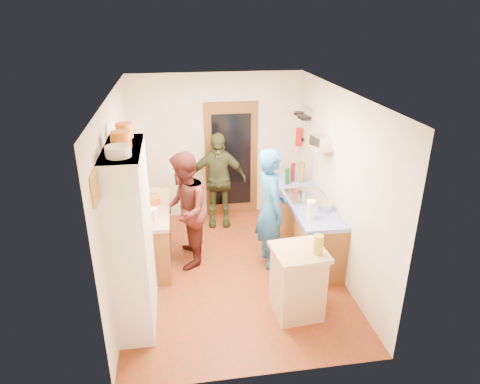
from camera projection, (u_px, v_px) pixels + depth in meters
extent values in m
cube|color=maroon|center=(233.00, 271.00, 6.33)|extent=(3.00, 4.00, 0.02)
cube|color=silver|center=(232.00, 92.00, 5.30)|extent=(3.00, 4.00, 0.02)
cube|color=silver|center=(217.00, 147.00, 7.64)|extent=(3.00, 0.02, 2.60)
cube|color=silver|center=(262.00, 272.00, 3.99)|extent=(3.00, 0.02, 2.60)
cube|color=silver|center=(119.00, 196.00, 5.60)|extent=(0.02, 4.00, 2.60)
cube|color=silver|center=(338.00, 183.00, 6.03)|extent=(0.02, 4.00, 2.60)
cube|color=brown|center=(231.00, 160.00, 7.74)|extent=(0.95, 0.06, 2.10)
cube|color=black|center=(232.00, 160.00, 7.71)|extent=(0.70, 0.02, 1.70)
cube|color=white|center=(132.00, 238.00, 4.99)|extent=(0.40, 1.20, 2.20)
cube|color=white|center=(122.00, 150.00, 4.56)|extent=(0.40, 1.14, 0.04)
cylinder|color=white|center=(118.00, 151.00, 4.26)|extent=(0.26, 0.26, 0.11)
cylinder|color=orange|center=(121.00, 140.00, 4.53)|extent=(0.22, 0.22, 0.17)
cylinder|color=orange|center=(124.00, 130.00, 4.88)|extent=(0.19, 0.19, 0.17)
cube|color=brown|center=(150.00, 237.00, 6.40)|extent=(0.60, 1.40, 0.85)
cube|color=tan|center=(147.00, 209.00, 6.22)|extent=(0.64, 1.44, 0.05)
cube|color=white|center=(149.00, 214.00, 5.84)|extent=(0.26, 0.21, 0.17)
cylinder|color=white|center=(142.00, 209.00, 5.99)|extent=(0.19, 0.19, 0.17)
cylinder|color=orange|center=(152.00, 201.00, 6.33)|extent=(0.27, 0.27, 0.10)
cube|color=tan|center=(150.00, 191.00, 6.76)|extent=(0.32, 0.24, 0.02)
cube|color=brown|center=(303.00, 224.00, 6.79)|extent=(0.60, 2.20, 0.84)
cube|color=#1326C0|center=(305.00, 198.00, 6.61)|extent=(0.62, 2.22, 0.06)
cube|color=silver|center=(306.00, 196.00, 6.57)|extent=(0.55, 0.58, 0.04)
cylinder|color=silver|center=(304.00, 193.00, 6.46)|extent=(0.20, 0.20, 0.13)
cylinder|color=#143F14|center=(287.00, 176.00, 7.01)|extent=(0.08, 0.08, 0.28)
cylinder|color=#591419|center=(293.00, 172.00, 7.14)|extent=(0.09, 0.09, 0.31)
cylinder|color=olive|center=(302.00, 172.00, 7.07)|extent=(0.10, 0.10, 0.36)
cylinder|color=white|center=(311.00, 210.00, 5.85)|extent=(0.12, 0.12, 0.26)
cylinder|color=silver|center=(322.00, 206.00, 6.14)|extent=(0.34, 0.34, 0.11)
cube|color=tan|center=(297.00, 284.00, 5.29)|extent=(0.60, 0.60, 0.86)
cube|color=tan|center=(299.00, 252.00, 5.12)|extent=(0.67, 0.67, 0.05)
cube|color=white|center=(294.00, 250.00, 5.15)|extent=(0.37, 0.31, 0.02)
cylinder|color=#AD9E2D|center=(318.00, 244.00, 4.99)|extent=(0.13, 0.13, 0.24)
cylinder|color=silver|center=(306.00, 108.00, 7.12)|extent=(0.02, 0.65, 0.02)
cylinder|color=black|center=(305.00, 118.00, 7.00)|extent=(0.18, 0.18, 0.05)
cylinder|color=black|center=(302.00, 117.00, 7.19)|extent=(0.16, 0.16, 0.05)
cylinder|color=black|center=(299.00, 113.00, 7.37)|extent=(0.17, 0.17, 0.05)
cube|color=tan|center=(321.00, 147.00, 6.26)|extent=(0.26, 0.42, 0.03)
cube|color=silver|center=(321.00, 141.00, 6.23)|extent=(0.28, 0.34, 0.15)
cube|color=black|center=(302.00, 140.00, 7.51)|extent=(0.06, 0.10, 0.04)
cylinder|color=red|center=(299.00, 137.00, 7.48)|extent=(0.11, 0.11, 0.32)
cube|color=gold|center=(95.00, 188.00, 3.91)|extent=(0.03, 0.25, 0.30)
imported|color=#215DA4|center=(274.00, 209.00, 6.16)|extent=(0.47, 0.68, 1.81)
imported|color=#451916|center=(187.00, 209.00, 6.23)|extent=(0.71, 0.89, 1.74)
imported|color=#31371E|center=(218.00, 180.00, 7.39)|extent=(1.02, 0.51, 1.68)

